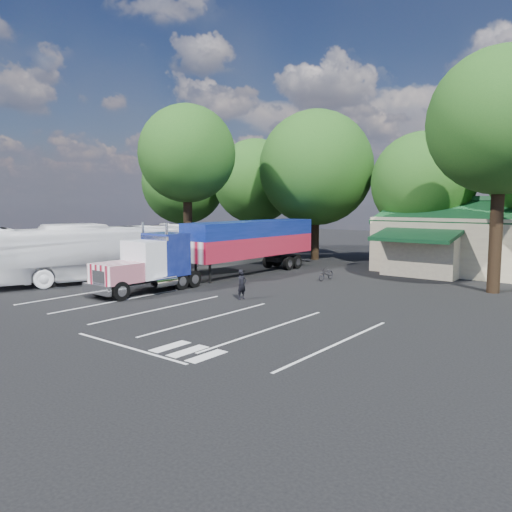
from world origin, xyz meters
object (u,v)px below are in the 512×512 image
Objects in this scene: semi_truck at (229,245)px; tour_bus at (95,252)px; woman at (242,285)px; silver_sedan at (510,268)px; bicycle at (326,273)px.

tour_bus is (-6.00, -6.30, -0.37)m from semi_truck.
silver_sedan is (9.67, 15.83, -0.01)m from woman.
woman is 0.91× the size of bicycle.
bicycle is (0.20, 8.38, -0.33)m from woman.
semi_truck is 18.59m from silver_sedan.
woman reaches higher than bicycle.
tour_bus is 27.13m from silver_sedan.
semi_truck is 3.99× the size of silver_sedan.
bicycle is at bearing 55.83° from tour_bus.
tour_bus is (-11.58, -1.00, 1.06)m from woman.
silver_sedan is (15.25, 10.53, -1.45)m from semi_truck.
silver_sedan is (9.47, 7.46, 0.32)m from bicycle.
woman is at bearing 159.07° from silver_sedan.
tour_bus is at bearing 99.03° from woman.
woman is 0.34× the size of silver_sedan.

